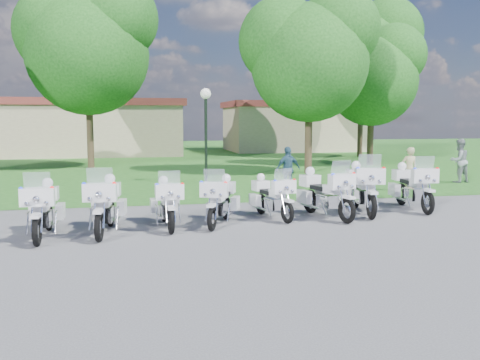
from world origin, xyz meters
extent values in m
plane|color=#4D4D51|center=(0.00, 0.00, 0.00)|extent=(100.00, 100.00, 0.00)
cube|color=#215A1C|center=(0.00, 27.00, 0.00)|extent=(100.00, 48.00, 0.01)
torus|color=black|center=(-4.68, -1.87, 0.32)|extent=(0.13, 0.65, 0.65)
torus|color=black|center=(-4.67, -0.21, 0.32)|extent=(0.13, 0.65, 0.65)
cube|color=white|center=(-4.68, -1.89, 0.66)|extent=(0.18, 0.43, 0.07)
cube|color=white|center=(-4.68, -1.64, 1.02)|extent=(0.70, 0.24, 0.39)
cube|color=silver|center=(-4.68, -1.58, 1.37)|extent=(0.55, 0.12, 0.37)
sphere|color=red|center=(-4.37, -1.70, 1.21)|extent=(0.09, 0.09, 0.09)
sphere|color=#1426E5|center=(-5.00, -1.70, 1.21)|extent=(0.09, 0.09, 0.09)
cube|color=silver|center=(-4.68, -1.02, 0.44)|extent=(0.34, 0.55, 0.33)
cube|color=white|center=(-4.68, -1.25, 0.78)|extent=(0.32, 0.51, 0.21)
cube|color=black|center=(-4.68, -0.73, 0.76)|extent=(0.34, 0.61, 0.12)
cube|color=white|center=(-4.38, -0.36, 0.49)|extent=(0.18, 0.51, 0.35)
cube|color=white|center=(-4.97, -0.35, 0.49)|extent=(0.18, 0.51, 0.35)
cube|color=white|center=(-4.67, -0.18, 0.90)|extent=(0.47, 0.39, 0.31)
sphere|color=white|center=(-4.67, -0.18, 1.15)|extent=(0.25, 0.25, 0.25)
torus|color=black|center=(-3.42, -1.71, 0.33)|extent=(0.21, 0.69, 0.68)
torus|color=black|center=(-3.23, 0.00, 0.33)|extent=(0.21, 0.69, 0.68)
cube|color=white|center=(-3.43, -1.73, 0.69)|extent=(0.23, 0.46, 0.07)
cube|color=white|center=(-3.40, -1.48, 1.06)|extent=(0.75, 0.32, 0.41)
cube|color=silver|center=(-3.39, -1.42, 1.42)|extent=(0.58, 0.19, 0.38)
sphere|color=red|center=(-3.08, -1.58, 1.26)|extent=(0.09, 0.09, 0.09)
sphere|color=#1426E5|center=(-3.73, -1.50, 1.26)|extent=(0.09, 0.09, 0.09)
cube|color=silver|center=(-3.33, -0.84, 0.46)|extent=(0.41, 0.60, 0.34)
cube|color=white|center=(-3.35, -1.08, 0.81)|extent=(0.38, 0.56, 0.22)
cube|color=black|center=(-3.29, -0.53, 0.79)|extent=(0.41, 0.66, 0.12)
cube|color=white|center=(-2.95, -0.19, 0.51)|extent=(0.24, 0.54, 0.36)
cube|color=white|center=(-3.55, -0.12, 0.51)|extent=(0.24, 0.54, 0.36)
cube|color=white|center=(-3.23, 0.03, 0.93)|extent=(0.53, 0.46, 0.32)
sphere|color=white|center=(-3.23, 0.03, 1.20)|extent=(0.26, 0.26, 0.26)
torus|color=black|center=(-1.83, -1.23, 0.31)|extent=(0.14, 0.62, 0.62)
torus|color=black|center=(-1.88, 0.34, 0.31)|extent=(0.14, 0.62, 0.62)
cube|color=white|center=(-1.83, -1.25, 0.63)|extent=(0.18, 0.41, 0.06)
cube|color=white|center=(-1.83, -1.01, 0.97)|extent=(0.67, 0.25, 0.37)
cube|color=silver|center=(-1.84, -0.96, 1.29)|extent=(0.52, 0.13, 0.35)
sphere|color=red|center=(-1.54, -1.06, 1.15)|extent=(0.08, 0.08, 0.08)
sphere|color=#1426E5|center=(-2.13, -1.08, 1.15)|extent=(0.08, 0.08, 0.08)
cube|color=silver|center=(-1.86, -0.42, 0.42)|extent=(0.33, 0.53, 0.31)
cube|color=white|center=(-1.85, -0.64, 0.74)|extent=(0.31, 0.49, 0.20)
cube|color=black|center=(-1.87, -0.15, 0.72)|extent=(0.34, 0.58, 0.11)
cube|color=white|center=(-1.60, 0.22, 0.46)|extent=(0.18, 0.49, 0.33)
cube|color=white|center=(-2.16, 0.20, 0.46)|extent=(0.18, 0.49, 0.33)
cube|color=white|center=(-1.89, 0.37, 0.85)|extent=(0.46, 0.39, 0.30)
sphere|color=white|center=(-1.89, 0.37, 1.09)|extent=(0.24, 0.24, 0.24)
torus|color=black|center=(-0.84, -1.08, 0.31)|extent=(0.35, 0.62, 0.62)
torus|color=black|center=(-0.23, 0.37, 0.31)|extent=(0.35, 0.62, 0.62)
cube|color=white|center=(-0.85, -1.10, 0.63)|extent=(0.31, 0.44, 0.06)
cube|color=white|center=(-0.76, -0.89, 0.97)|extent=(0.70, 0.46, 0.37)
cube|color=silver|center=(-0.74, -0.83, 1.30)|extent=(0.52, 0.30, 0.35)
sphere|color=red|center=(-0.50, -1.05, 1.15)|extent=(0.08, 0.08, 0.08)
sphere|color=#1426E5|center=(-1.05, -0.82, 1.15)|extent=(0.08, 0.08, 0.08)
cube|color=silver|center=(-0.53, -0.34, 0.42)|extent=(0.49, 0.60, 0.32)
cube|color=white|center=(-0.61, -0.54, 0.74)|extent=(0.46, 0.56, 0.20)
cube|color=black|center=(-0.42, -0.08, 0.72)|extent=(0.51, 0.65, 0.11)
cube|color=white|center=(-0.03, 0.14, 0.46)|extent=(0.34, 0.51, 0.33)
cube|color=white|center=(-0.54, 0.35, 0.46)|extent=(0.34, 0.51, 0.33)
cube|color=white|center=(-0.22, 0.40, 0.85)|extent=(0.55, 0.51, 0.30)
sphere|color=white|center=(-0.22, 0.40, 1.10)|extent=(0.24, 0.24, 0.24)
torus|color=black|center=(1.20, -0.54, 0.29)|extent=(0.24, 0.60, 0.59)
torus|color=black|center=(0.87, 0.92, 0.29)|extent=(0.24, 0.60, 0.59)
cube|color=white|center=(1.20, -0.56, 0.60)|extent=(0.24, 0.41, 0.06)
cube|color=white|center=(1.15, -0.34, 0.93)|extent=(0.67, 0.35, 0.35)
cube|color=silver|center=(1.14, -0.29, 1.24)|extent=(0.51, 0.21, 0.33)
sphere|color=red|center=(1.44, -0.33, 1.09)|extent=(0.08, 0.08, 0.08)
sphere|color=#1426E5|center=(0.89, -0.46, 1.09)|extent=(0.08, 0.08, 0.08)
cube|color=silver|center=(1.03, 0.21, 0.40)|extent=(0.40, 0.55, 0.30)
cube|color=white|center=(1.08, 0.00, 0.71)|extent=(0.38, 0.51, 0.19)
cube|color=black|center=(0.97, 0.46, 0.69)|extent=(0.41, 0.60, 0.11)
cube|color=white|center=(1.16, 0.85, 0.44)|extent=(0.26, 0.48, 0.32)
cube|color=white|center=(0.64, 0.73, 0.44)|extent=(0.26, 0.48, 0.32)
cube|color=white|center=(0.87, 0.95, 0.81)|extent=(0.49, 0.44, 0.28)
sphere|color=white|center=(0.87, 0.95, 1.04)|extent=(0.23, 0.23, 0.23)
torus|color=black|center=(2.70, -0.85, 0.33)|extent=(0.29, 0.69, 0.68)
torus|color=black|center=(2.30, 0.83, 0.33)|extent=(0.29, 0.69, 0.68)
cube|color=white|center=(2.70, -0.87, 0.69)|extent=(0.28, 0.48, 0.07)
cube|color=white|center=(2.64, -0.62, 1.06)|extent=(0.77, 0.41, 0.40)
cube|color=silver|center=(2.63, -0.56, 1.42)|extent=(0.58, 0.25, 0.38)
sphere|color=red|center=(2.97, -0.60, 1.25)|extent=(0.09, 0.09, 0.09)
sphere|color=#1426E5|center=(2.34, -0.75, 1.25)|extent=(0.09, 0.09, 0.09)
cube|color=silver|center=(2.49, 0.01, 0.46)|extent=(0.47, 0.63, 0.34)
cube|color=white|center=(2.55, -0.23, 0.81)|extent=(0.44, 0.59, 0.22)
cube|color=black|center=(2.42, 0.31, 0.79)|extent=(0.48, 0.69, 0.12)
cube|color=white|center=(2.63, 0.75, 0.51)|extent=(0.30, 0.55, 0.36)
cube|color=white|center=(2.04, 0.61, 0.51)|extent=(0.30, 0.55, 0.36)
cube|color=white|center=(2.29, 0.86, 0.93)|extent=(0.57, 0.51, 0.32)
sphere|color=white|center=(2.29, 0.86, 1.19)|extent=(0.26, 0.26, 0.26)
torus|color=black|center=(3.55, -0.50, 0.36)|extent=(0.28, 0.74, 0.73)
torus|color=black|center=(3.89, 1.32, 0.36)|extent=(0.28, 0.74, 0.73)
cube|color=white|center=(3.54, -0.52, 0.74)|extent=(0.28, 0.51, 0.08)
cube|color=white|center=(3.60, -0.25, 1.14)|extent=(0.82, 0.40, 0.44)
cube|color=silver|center=(3.61, -0.19, 1.52)|extent=(0.62, 0.24, 0.41)
sphere|color=red|center=(3.93, -0.38, 1.35)|extent=(0.10, 0.10, 0.10)
sphere|color=#1426E5|center=(3.24, -0.25, 1.35)|extent=(0.10, 0.10, 0.10)
cube|color=silver|center=(3.73, 0.44, 0.49)|extent=(0.48, 0.67, 0.37)
cube|color=white|center=(3.68, 0.18, 0.87)|extent=(0.45, 0.62, 0.24)
cube|color=black|center=(3.79, 0.76, 0.85)|extent=(0.49, 0.73, 0.13)
cube|color=white|center=(4.19, 1.10, 0.54)|extent=(0.30, 0.59, 0.39)
cube|color=white|center=(3.54, 1.22, 0.54)|extent=(0.30, 0.59, 0.39)
cube|color=white|center=(3.90, 1.36, 1.00)|extent=(0.59, 0.53, 0.35)
sphere|color=white|center=(3.90, 1.36, 1.28)|extent=(0.28, 0.28, 0.28)
torus|color=black|center=(5.41, -0.15, 0.34)|extent=(0.19, 0.70, 0.69)
torus|color=black|center=(5.55, 1.59, 0.34)|extent=(0.19, 0.70, 0.69)
cube|color=white|center=(5.41, -0.17, 0.70)|extent=(0.22, 0.47, 0.07)
cube|color=white|center=(5.43, 0.09, 1.08)|extent=(0.76, 0.31, 0.41)
cube|color=silver|center=(5.43, 0.15, 1.44)|extent=(0.58, 0.17, 0.39)
sphere|color=red|center=(5.75, 0.00, 1.27)|extent=(0.09, 0.09, 0.09)
sphere|color=#1426E5|center=(5.10, 0.05, 1.27)|extent=(0.09, 0.09, 0.09)
cube|color=silver|center=(5.48, 0.74, 0.46)|extent=(0.39, 0.60, 0.35)
cube|color=white|center=(5.46, 0.50, 0.82)|extent=(0.37, 0.56, 0.23)
cube|color=black|center=(5.51, 1.05, 0.80)|extent=(0.40, 0.66, 0.12)
cube|color=white|center=(5.85, 1.41, 0.51)|extent=(0.23, 0.55, 0.37)
cube|color=white|center=(5.23, 1.46, 0.51)|extent=(0.23, 0.55, 0.37)
cube|color=white|center=(5.55, 1.62, 0.94)|extent=(0.52, 0.45, 0.33)
sphere|color=white|center=(5.55, 1.62, 1.21)|extent=(0.27, 0.27, 0.27)
cylinder|color=black|center=(0.39, 8.48, 1.78)|extent=(0.12, 0.12, 3.55)
sphere|color=white|center=(0.39, 8.48, 3.70)|extent=(0.44, 0.44, 0.44)
cylinder|color=#38281C|center=(-4.80, 16.72, 2.25)|extent=(0.36, 0.36, 4.49)
sphere|color=#164914|center=(-4.80, 16.72, 6.13)|extent=(6.53, 6.53, 6.53)
sphere|color=#164914|center=(-6.23, 17.23, 7.35)|extent=(4.90, 4.90, 4.90)
sphere|color=#164914|center=(-3.27, 16.31, 7.96)|extent=(4.49, 4.49, 4.49)
cylinder|color=#38281C|center=(5.94, 11.62, 1.97)|extent=(0.36, 0.36, 3.93)
sphere|color=#164914|center=(5.94, 11.62, 5.36)|extent=(5.72, 5.72, 5.72)
sphere|color=#164914|center=(4.69, 12.07, 6.43)|extent=(4.29, 4.29, 4.29)
sphere|color=#164914|center=(7.28, 11.26, 6.97)|extent=(3.93, 3.93, 3.93)
cylinder|color=#38281C|center=(10.97, 15.26, 1.77)|extent=(0.36, 0.36, 3.54)
sphere|color=#164914|center=(10.97, 15.26, 4.83)|extent=(5.15, 5.15, 5.15)
sphere|color=#164914|center=(9.84, 15.67, 5.79)|extent=(3.86, 3.86, 3.86)
sphere|color=#164914|center=(12.17, 14.94, 6.28)|extent=(3.54, 3.54, 3.54)
cylinder|color=#38281C|center=(13.20, 21.59, 2.40)|extent=(0.36, 0.36, 4.80)
sphere|color=#164914|center=(13.20, 21.59, 6.55)|extent=(6.99, 6.99, 6.99)
sphere|color=#164914|center=(11.67, 22.14, 7.86)|extent=(5.24, 5.24, 5.24)
sphere|color=#164914|center=(14.83, 21.16, 8.52)|extent=(4.80, 4.80, 4.80)
cube|color=tan|center=(-6.00, 28.00, 1.80)|extent=(14.00, 8.00, 3.60)
cube|color=maroon|center=(-6.00, 28.00, 3.85)|extent=(14.56, 8.32, 0.50)
cube|color=tan|center=(11.00, 30.00, 1.80)|extent=(11.00, 7.00, 3.60)
cube|color=maroon|center=(11.00, 30.00, 3.85)|extent=(11.44, 7.28, 0.50)
imported|color=tan|center=(7.41, 4.48, 0.81)|extent=(0.62, 0.43, 1.63)
imported|color=gray|center=(10.79, 6.44, 0.92)|extent=(0.99, 0.83, 1.83)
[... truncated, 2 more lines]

